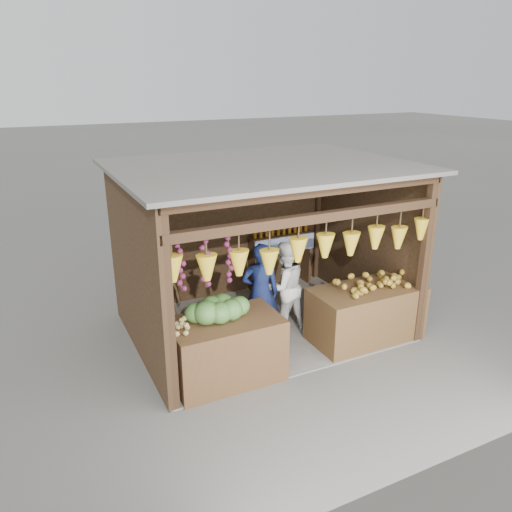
{
  "coord_description": "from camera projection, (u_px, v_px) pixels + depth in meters",
  "views": [
    {
      "loc": [
        -3.32,
        -6.52,
        3.86
      ],
      "look_at": [
        -0.16,
        -0.1,
        1.29
      ],
      "focal_mm": 35.0,
      "sensor_mm": 36.0,
      "label": 1
    }
  ],
  "objects": [
    {
      "name": "ground",
      "position": [
        262.0,
        327.0,
        8.19
      ],
      "size": [
        80.0,
        80.0,
        0.0
      ],
      "primitive_type": "plane",
      "color": "#514F49",
      "rests_on": "ground"
    },
    {
      "name": "stall_structure",
      "position": [
        262.0,
        230.0,
        7.57
      ],
      "size": [
        4.3,
        3.3,
        2.66
      ],
      "color": "slate",
      "rests_on": "ground"
    },
    {
      "name": "back_shelf",
      "position": [
        281.0,
        245.0,
        9.41
      ],
      "size": [
        1.25,
        0.32,
        1.32
      ],
      "color": "#382314",
      "rests_on": "ground"
    },
    {
      "name": "counter_left",
      "position": [
        226.0,
        349.0,
        6.65
      ],
      "size": [
        1.47,
        0.85,
        0.88
      ],
      "primitive_type": "cube",
      "color": "#452917",
      "rests_on": "ground"
    },
    {
      "name": "counter_right",
      "position": [
        366.0,
        314.0,
        7.68
      ],
      "size": [
        1.72,
        0.85,
        0.85
      ],
      "primitive_type": "cube",
      "color": "#50351A",
      "rests_on": "ground"
    },
    {
      "name": "stool",
      "position": [
        168.0,
        337.0,
        7.53
      ],
      "size": [
        0.35,
        0.35,
        0.33
      ],
      "primitive_type": "cube",
      "color": "black",
      "rests_on": "ground"
    },
    {
      "name": "man_standing",
      "position": [
        260.0,
        293.0,
        7.51
      ],
      "size": [
        0.66,
        0.53,
        1.58
      ],
      "primitive_type": "imported",
      "rotation": [
        0.0,
        0.0,
        2.86
      ],
      "color": "#131D48",
      "rests_on": "ground"
    },
    {
      "name": "woman_standing",
      "position": [
        284.0,
        286.0,
        7.87
      ],
      "size": [
        0.76,
        0.6,
        1.49
      ],
      "primitive_type": "imported",
      "rotation": [
        0.0,
        0.0,
        3.2
      ],
      "color": "white",
      "rests_on": "ground"
    },
    {
      "name": "vendor_seated",
      "position": [
        165.0,
        297.0,
        7.31
      ],
      "size": [
        0.51,
        0.37,
        0.96
      ],
      "primitive_type": "imported",
      "rotation": [
        0.0,
        0.0,
        3.01
      ],
      "color": "brown",
      "rests_on": "stool"
    },
    {
      "name": "melon_pile",
      "position": [
        219.0,
        308.0,
        6.47
      ],
      "size": [
        1.0,
        0.5,
        0.32
      ],
      "primitive_type": null,
      "color": "#144E14",
      "rests_on": "counter_left"
    },
    {
      "name": "tanfruit_pile",
      "position": [
        179.0,
        326.0,
        6.19
      ],
      "size": [
        0.34,
        0.4,
        0.13
      ],
      "primitive_type": null,
      "color": "tan",
      "rests_on": "counter_left"
    },
    {
      "name": "mango_pile",
      "position": [
        374.0,
        280.0,
        7.54
      ],
      "size": [
        1.4,
        0.64,
        0.22
      ],
      "primitive_type": null,
      "color": "#BE5C19",
      "rests_on": "counter_right"
    }
  ]
}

